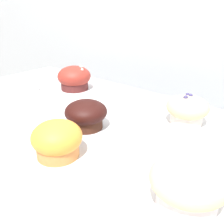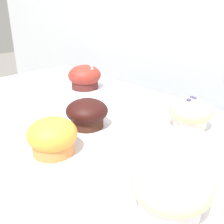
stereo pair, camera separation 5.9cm
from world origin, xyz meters
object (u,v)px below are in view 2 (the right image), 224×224
muffin_front_center (171,188)px  muffin_front_left (52,137)px  muffin_front_right (191,113)px  muffin_back_left (88,113)px  serving_plate (24,87)px  muffin_back_right (85,77)px

muffin_front_center → muffin_front_left: muffin_front_center is taller
muffin_front_center → muffin_front_left: (-0.25, -0.04, -0.00)m
muffin_front_left → muffin_front_right: (0.12, 0.29, 0.00)m
muffin_front_center → muffin_back_left: muffin_front_center is taller
muffin_front_right → serving_plate: 0.57m
muffin_back_left → muffin_front_right: 0.24m
serving_plate → muffin_front_left: bearing=-18.7°
muffin_front_left → serving_plate: 0.45m
muffin_back_right → muffin_front_left: size_ratio=1.14×
muffin_back_left → muffin_front_left: size_ratio=1.02×
muffin_front_center → serving_plate: (-0.67, 0.11, -0.03)m
muffin_front_left → muffin_back_right: bearing=133.7°
muffin_front_center → muffin_front_right: 0.29m
muffin_back_right → muffin_back_left: bearing=-36.4°
muffin_back_right → muffin_front_right: bearing=-0.4°
muffin_back_left → muffin_back_right: muffin_back_right is taller
muffin_back_left → serving_plate: (-0.38, 0.02, -0.03)m
muffin_front_left → muffin_front_right: bearing=67.5°
muffin_front_center → muffin_back_right: (-0.53, 0.26, -0.00)m
muffin_front_center → muffin_back_right: muffin_back_right is taller
muffin_back_left → muffin_front_left: 0.13m
muffin_front_center → muffin_front_right: bearing=116.0°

